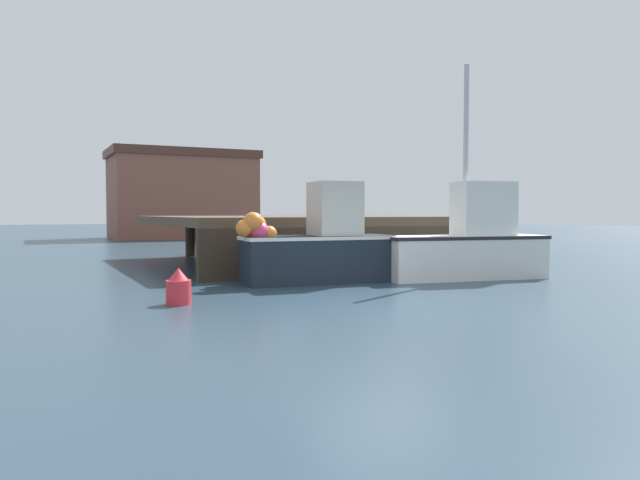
{
  "coord_description": "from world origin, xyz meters",
  "views": [
    {
      "loc": [
        -5.7,
        -9.05,
        1.63
      ],
      "look_at": [
        1.27,
        5.1,
        0.9
      ],
      "focal_mm": 33.78,
      "sensor_mm": 36.0,
      "label": 1
    }
  ],
  "objects_px": {
    "fishing_boat_near_left": "(317,246)",
    "fishing_boat_near_right": "(469,244)",
    "rowboat": "(514,263)",
    "mooring_buoy_foreground": "(179,288)"
  },
  "relations": [
    {
      "from": "fishing_boat_near_left",
      "to": "mooring_buoy_foreground",
      "type": "distance_m",
      "value": 4.15
    },
    {
      "from": "fishing_boat_near_right",
      "to": "rowboat",
      "type": "relative_size",
      "value": 2.93
    },
    {
      "from": "mooring_buoy_foreground",
      "to": "rowboat",
      "type": "bearing_deg",
      "value": 11.51
    },
    {
      "from": "fishing_boat_near_right",
      "to": "mooring_buoy_foreground",
      "type": "distance_m",
      "value": 7.44
    },
    {
      "from": "fishing_boat_near_right",
      "to": "rowboat",
      "type": "distance_m",
      "value": 2.71
    },
    {
      "from": "fishing_boat_near_left",
      "to": "rowboat",
      "type": "bearing_deg",
      "value": 0.78
    },
    {
      "from": "rowboat",
      "to": "fishing_boat_near_right",
      "type": "bearing_deg",
      "value": -157.74
    },
    {
      "from": "fishing_boat_near_left",
      "to": "fishing_boat_near_right",
      "type": "distance_m",
      "value": 3.82
    },
    {
      "from": "mooring_buoy_foreground",
      "to": "fishing_boat_near_right",
      "type": "bearing_deg",
      "value": 7.71
    },
    {
      "from": "fishing_boat_near_right",
      "to": "rowboat",
      "type": "bearing_deg",
      "value": 22.26
    }
  ]
}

